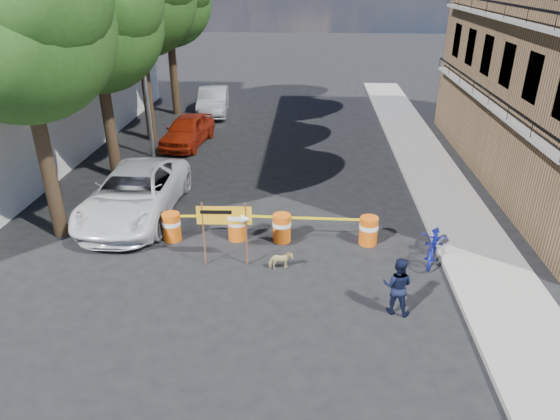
# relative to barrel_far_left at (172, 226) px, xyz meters

# --- Properties ---
(ground) EXTENTS (120.00, 120.00, 0.00)m
(ground) POSITION_rel_barrel_far_left_xyz_m (3.13, -1.88, -0.47)
(ground) COLOR black
(ground) RESTS_ON ground
(sidewalk_east) EXTENTS (2.40, 40.00, 0.15)m
(sidewalk_east) POSITION_rel_barrel_far_left_xyz_m (9.33, 4.12, -0.40)
(sidewalk_east) COLOR gray
(sidewalk_east) RESTS_ON ground
(tree_near) EXTENTS (5.46, 5.20, 9.15)m
(tree_near) POSITION_rel_barrel_far_left_xyz_m (-3.60, 0.13, 5.89)
(tree_near) COLOR #332316
(tree_near) RESTS_ON ground
(tree_mid_a) EXTENTS (5.25, 5.00, 8.68)m
(tree_mid_a) POSITION_rel_barrel_far_left_xyz_m (-3.60, 5.13, 5.53)
(tree_mid_a) COLOR #332316
(tree_mid_a) RESTS_ON ground
(tree_far) EXTENTS (5.04, 4.80, 8.84)m
(tree_far) POSITION_rel_barrel_far_left_xyz_m (-3.60, 15.13, 5.74)
(tree_far) COLOR #332316
(tree_far) RESTS_ON ground
(streetlamp) EXTENTS (1.25, 0.18, 8.00)m
(streetlamp) POSITION_rel_barrel_far_left_xyz_m (-2.80, 7.62, 3.90)
(streetlamp) COLOR gray
(streetlamp) RESTS_ON ground
(barrel_far_left) EXTENTS (0.58, 0.58, 0.90)m
(barrel_far_left) POSITION_rel_barrel_far_left_xyz_m (0.00, 0.00, 0.00)
(barrel_far_left) COLOR #D0490C
(barrel_far_left) RESTS_ON ground
(barrel_mid_left) EXTENTS (0.58, 0.58, 0.90)m
(barrel_mid_left) POSITION_rel_barrel_far_left_xyz_m (2.03, 0.18, 0.00)
(barrel_mid_left) COLOR #D0490C
(barrel_mid_left) RESTS_ON ground
(barrel_mid_right) EXTENTS (0.58, 0.58, 0.90)m
(barrel_mid_right) POSITION_rel_barrel_far_left_xyz_m (3.44, 0.14, 0.00)
(barrel_mid_right) COLOR #D0490C
(barrel_mid_right) RESTS_ON ground
(barrel_far_right) EXTENTS (0.58, 0.58, 0.90)m
(barrel_far_right) POSITION_rel_barrel_far_left_xyz_m (6.12, 0.12, 0.00)
(barrel_far_right) COLOR #D0490C
(barrel_far_right) RESTS_ON ground
(detour_sign) EXTENTS (1.53, 0.29, 1.96)m
(detour_sign) POSITION_rel_barrel_far_left_xyz_m (2.14, -1.37, 0.97)
(detour_sign) COLOR #592D19
(detour_sign) RESTS_ON ground
(pedestrian) EXTENTS (0.88, 0.77, 1.53)m
(pedestrian) POSITION_rel_barrel_far_left_xyz_m (6.46, -3.29, 0.29)
(pedestrian) COLOR black
(pedestrian) RESTS_ON ground
(bicycle) EXTENTS (1.02, 1.24, 2.04)m
(bicycle) POSITION_rel_barrel_far_left_xyz_m (7.93, -0.68, 0.55)
(bicycle) COLOR #141BA3
(bicycle) RESTS_ON ground
(dog) EXTENTS (0.72, 0.46, 0.56)m
(dog) POSITION_rel_barrel_far_left_xyz_m (3.51, -1.53, -0.19)
(dog) COLOR tan
(dog) RESTS_ON ground
(suv_white) EXTENTS (2.73, 5.90, 1.64)m
(suv_white) POSITION_rel_barrel_far_left_xyz_m (-1.67, 1.62, 0.35)
(suv_white) COLOR silver
(suv_white) RESTS_ON ground
(sedan_red) EXTENTS (2.20, 4.42, 1.45)m
(sedan_red) POSITION_rel_barrel_far_left_xyz_m (-1.67, 9.42, 0.25)
(sedan_red) COLOR #9C220D
(sedan_red) RESTS_ON ground
(sedan_silver) EXTENTS (2.09, 4.77, 1.52)m
(sedan_silver) POSITION_rel_barrel_far_left_xyz_m (-1.51, 15.36, 0.29)
(sedan_silver) COLOR silver
(sedan_silver) RESTS_ON ground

